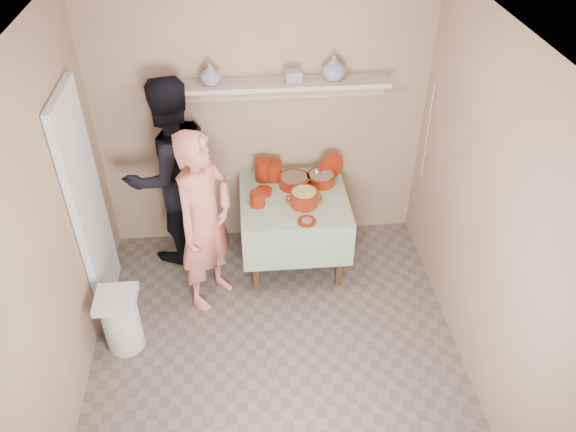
{
  "coord_description": "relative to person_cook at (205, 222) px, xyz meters",
  "views": [
    {
      "loc": [
        -0.17,
        -2.83,
        3.71
      ],
      "look_at": [
        0.15,
        0.75,
        0.95
      ],
      "focal_mm": 35.0,
      "sensor_mm": 36.0,
      "label": 1
    }
  ],
  "objects": [
    {
      "name": "bowl_stack",
      "position": [
        0.45,
        0.31,
        -0.01
      ],
      "size": [
        0.14,
        0.14,
        0.14
      ],
      "primitive_type": "cylinder",
      "color": "#671506",
      "rests_on": "serving_table"
    },
    {
      "name": "person_helper",
      "position": [
        -0.31,
        0.65,
        0.08
      ],
      "size": [
        1.13,
        1.07,
        1.84
      ],
      "primitive_type": "imported",
      "rotation": [
        0.0,
        0.0,
        -2.57
      ],
      "color": "black",
      "rests_on": "ground"
    },
    {
      "name": "room_shell",
      "position": [
        0.53,
        -0.87,
        0.77
      ],
      "size": [
        3.04,
        3.54,
        2.62
      ],
      "color": "#A18263",
      "rests_on": "ground"
    },
    {
      "name": "ground",
      "position": [
        0.53,
        -0.87,
        -0.84
      ],
      "size": [
        3.5,
        3.5,
        0.0
      ],
      "primitive_type": "plane",
      "color": "#65584F",
      "rests_on": "ground"
    },
    {
      "name": "cazuela_meat_a",
      "position": [
        0.8,
        0.59,
        -0.02
      ],
      "size": [
        0.3,
        0.3,
        0.1
      ],
      "color": "#691407",
      "rests_on": "serving_table"
    },
    {
      "name": "electrical_cord",
      "position": [
        2.0,
        0.61,
        0.41
      ],
      "size": [
        0.01,
        0.05,
        0.9
      ],
      "color": "silver",
      "rests_on": "wall_shelf"
    },
    {
      "name": "propped_lid",
      "position": [
        1.16,
        0.7,
        0.04
      ],
      "size": [
        0.25,
        0.13,
        0.25
      ],
      "primitive_type": "cylinder",
      "rotation": [
        1.41,
        0.0,
        0.34
      ],
      "color": "#671506",
      "rests_on": "serving_table"
    },
    {
      "name": "ceramic_box",
      "position": [
        0.8,
        0.74,
        0.93
      ],
      "size": [
        0.15,
        0.12,
        0.1
      ],
      "primitive_type": "cube",
      "rotation": [
        0.0,
        0.0,
        0.18
      ],
      "color": "navy",
      "rests_on": "wall_shelf"
    },
    {
      "name": "plate_stack_b",
      "position": [
        0.62,
        0.71,
        0.01
      ],
      "size": [
        0.16,
        0.16,
        0.19
      ],
      "primitive_type": "cylinder",
      "color": "#671506",
      "rests_on": "serving_table"
    },
    {
      "name": "wall_shelf",
      "position": [
        0.73,
        0.79,
        0.83
      ],
      "size": [
        1.8,
        0.25,
        0.21
      ],
      "color": "tan",
      "rests_on": "room_shell"
    },
    {
      "name": "person_cook",
      "position": [
        0.0,
        0.0,
        0.0
      ],
      "size": [
        0.69,
        0.73,
        1.68
      ],
      "primitive_type": "imported",
      "rotation": [
        0.0,
        0.0,
        0.94
      ],
      "color": "#CB6C57",
      "rests_on": "ground"
    },
    {
      "name": "trash_bin",
      "position": [
        -0.71,
        -0.52,
        -0.56
      ],
      "size": [
        0.32,
        0.32,
        0.56
      ],
      "color": "silver",
      "rests_on": "ground"
    },
    {
      "name": "vase_left",
      "position": [
        0.11,
        0.75,
        0.97
      ],
      "size": [
        0.23,
        0.23,
        0.19
      ],
      "primitive_type": "imported",
      "rotation": [
        0.0,
        0.0,
        0.32
      ],
      "color": "navy",
      "rests_on": "wall_shelf"
    },
    {
      "name": "cazuela_rice",
      "position": [
        0.86,
        0.28,
        0.0
      ],
      "size": [
        0.33,
        0.25,
        0.14
      ],
      "color": "#691407",
      "rests_on": "serving_table"
    },
    {
      "name": "serving_table",
      "position": [
        0.78,
        0.41,
        -0.2
      ],
      "size": [
        0.97,
        0.97,
        0.76
      ],
      "color": "#4C2D16",
      "rests_on": "ground"
    },
    {
      "name": "tile_panel",
      "position": [
        -0.93,
        0.08,
        0.16
      ],
      "size": [
        0.06,
        0.7,
        2.0
      ],
      "primitive_type": "cube",
      "color": "silver",
      "rests_on": "ground"
    },
    {
      "name": "front_plate",
      "position": [
        0.85,
        0.03,
        -0.07
      ],
      "size": [
        0.16,
        0.16,
        0.03
      ],
      "color": "#671506",
      "rests_on": "serving_table"
    },
    {
      "name": "empty_bowl",
      "position": [
        0.51,
        0.48,
        -0.06
      ],
      "size": [
        0.16,
        0.16,
        0.05
      ],
      "primitive_type": "cylinder",
      "color": "#671506",
      "rests_on": "serving_table"
    },
    {
      "name": "plate_stack_a",
      "position": [
        0.52,
        0.72,
        0.02
      ],
      "size": [
        0.16,
        0.16,
        0.21
      ],
      "primitive_type": "cylinder",
      "color": "#671506",
      "rests_on": "serving_table"
    },
    {
      "name": "ladle",
      "position": [
        1.02,
        0.63,
        0.03
      ],
      "size": [
        0.08,
        0.26,
        0.19
      ],
      "color": "silver",
      "rests_on": "cazuela_meat_b"
    },
    {
      "name": "cazuela_meat_b",
      "position": [
        1.06,
        0.61,
        -0.02
      ],
      "size": [
        0.28,
        0.28,
        0.1
      ],
      "color": "#691407",
      "rests_on": "serving_table"
    },
    {
      "name": "vase_right",
      "position": [
        1.15,
        0.76,
        0.99
      ],
      "size": [
        0.22,
        0.22,
        0.21
      ],
      "primitive_type": "imported",
      "rotation": [
        0.0,
        0.0,
        -0.06
      ],
      "color": "navy",
      "rests_on": "wall_shelf"
    }
  ]
}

